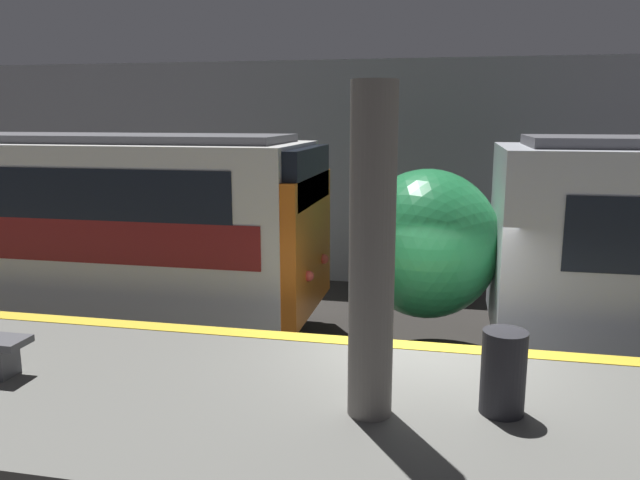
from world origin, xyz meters
name	(u,v)px	position (x,y,z in m)	size (l,w,h in m)	color
ground_plane	(419,422)	(0.00, 0.00, 0.00)	(120.00, 120.00, 0.00)	#282623
platform	(412,457)	(0.00, -1.88, 0.57)	(40.00, 3.75, 1.14)	slate
station_rear_barrier	(438,176)	(0.00, 7.01, 2.66)	(50.00, 0.15, 5.32)	gray
support_pillar_near	(372,255)	(-0.42, -2.09, 2.75)	(0.44, 0.44, 3.23)	slate
trash_bin	(503,372)	(0.86, -1.81, 1.56)	(0.44, 0.44, 0.85)	#232328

